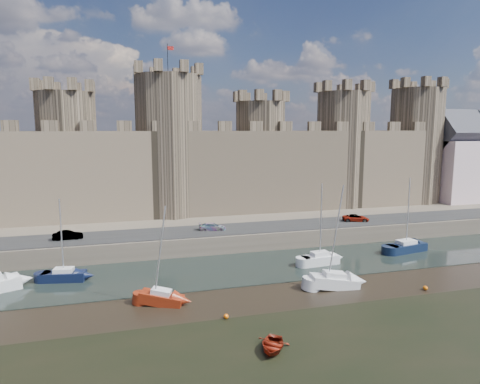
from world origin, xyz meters
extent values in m
cube|color=black|center=(0.00, 24.00, 0.04)|extent=(160.00, 12.00, 0.08)
cube|color=#4C443A|center=(0.00, 60.00, 1.25)|extent=(160.00, 60.00, 2.50)
cube|color=black|center=(0.00, 34.00, 2.55)|extent=(160.00, 7.00, 0.10)
cube|color=#42382B|center=(0.00, 48.00, 9.50)|extent=(100.00, 9.00, 14.00)
cylinder|color=#42382B|center=(-14.00, 48.00, 12.50)|extent=(9.00, 9.00, 20.00)
cylinder|color=#42382B|center=(2.00, 48.00, 14.00)|extent=(11.00, 11.00, 23.00)
cylinder|color=black|center=(2.00, 48.00, 28.00)|extent=(0.10, 0.10, 5.00)
cube|color=maroon|center=(2.50, 48.00, 29.80)|extent=(1.00, 0.03, 0.60)
cylinder|color=#42382B|center=(18.00, 48.00, 12.00)|extent=(9.00, 9.00, 19.00)
cylinder|color=#42382B|center=(34.00, 48.00, 13.00)|extent=(10.00, 10.00, 21.00)
cylinder|color=#42382B|center=(50.00, 48.00, 13.50)|extent=(10.00, 10.00, 22.00)
cube|color=beige|center=(58.00, 46.00, 8.50)|extent=(8.50, 9.00, 12.00)
cube|color=#38383F|center=(58.00, 46.00, 16.10)|extent=(8.50, 9.05, 9.05)
imported|color=gray|center=(-13.01, 33.96, 3.12)|extent=(3.82, 1.53, 1.23)
imported|color=gray|center=(6.24, 34.00, 3.05)|extent=(3.99, 2.16, 1.10)
imported|color=gray|center=(29.07, 33.83, 3.07)|extent=(4.44, 3.00, 1.13)
cube|color=black|center=(-12.55, 25.01, 0.58)|extent=(4.87, 2.58, 1.01)
cube|color=silver|center=(-12.55, 25.01, 1.32)|extent=(2.24, 1.60, 0.46)
cylinder|color=silver|center=(-12.55, 25.01, 5.22)|extent=(0.14, 0.14, 8.26)
cube|color=silver|center=(17.61, 22.75, 0.64)|extent=(4.89, 2.26, 1.11)
cube|color=silver|center=(17.61, 22.75, 1.45)|extent=(2.21, 1.47, 0.51)
cylinder|color=silver|center=(17.61, 22.75, 5.75)|extent=(0.14, 0.14, 9.11)
cube|color=black|center=(31.59, 24.70, 0.64)|extent=(6.15, 3.24, 1.12)
cube|color=silver|center=(31.59, 24.70, 1.45)|extent=(2.83, 2.01, 0.51)
cylinder|color=silver|center=(31.59, 24.70, 5.76)|extent=(0.14, 0.14, 9.13)
cube|color=maroon|center=(-2.61, 15.71, 0.53)|extent=(4.47, 3.08, 1.06)
cube|color=silver|center=(-2.61, 15.71, 1.30)|extent=(2.14, 1.75, 0.48)
cylinder|color=silver|center=(-2.61, 15.71, 5.40)|extent=(0.14, 0.14, 8.68)
cube|color=silver|center=(15.64, 15.20, 0.61)|extent=(5.35, 2.55, 1.21)
cube|color=silver|center=(15.64, 15.20, 1.49)|extent=(2.43, 1.64, 0.55)
cylinder|color=silver|center=(15.64, 15.20, 6.18)|extent=(0.14, 0.14, 9.94)
imported|color=maroon|center=(4.81, 4.54, 0.37)|extent=(3.90, 4.34, 0.74)
sphere|color=#E05C09|center=(2.69, 10.94, 0.23)|extent=(0.47, 0.47, 0.47)
sphere|color=orange|center=(24.62, 12.00, 0.25)|extent=(0.50, 0.50, 0.50)
camera|label=1|loc=(-5.75, -24.36, 16.98)|focal=32.00mm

